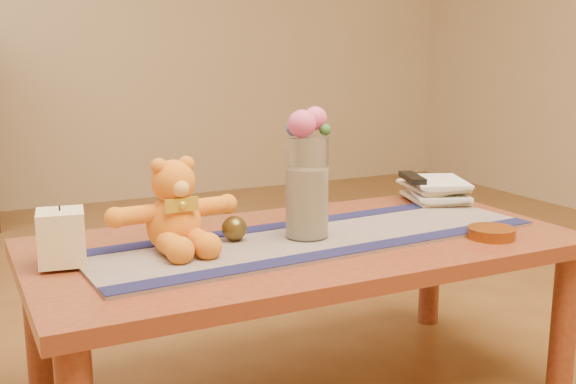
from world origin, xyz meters
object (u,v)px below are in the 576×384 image
teddy_bear (173,205)px  pillar_candle (61,237)px  book_bottom (411,200)px  bronze_ball (234,228)px  amber_dish (491,233)px  glass_vase (307,188)px  tv_remote (412,178)px

teddy_bear → pillar_candle: 0.27m
teddy_bear → book_bottom: bearing=7.6°
bronze_ball → amber_dish: bronze_ball is taller
bronze_ball → glass_vase: bearing=-15.8°
glass_vase → bronze_ball: 0.21m
pillar_candle → tv_remote: size_ratio=0.77×
teddy_bear → bronze_ball: 0.17m
teddy_bear → tv_remote: teddy_bear is taller
book_bottom → tv_remote: size_ratio=1.39×
tv_remote → glass_vase: bearing=-136.0°
teddy_bear → book_bottom: 0.86m
pillar_candle → amber_dish: bearing=-13.3°
pillar_candle → book_bottom: pillar_candle is taller
teddy_bear → amber_dish: teddy_bear is taller
glass_vase → bronze_ball: glass_vase is taller
book_bottom → tv_remote: 0.08m
glass_vase → bronze_ball: size_ratio=4.08×
book_bottom → teddy_bear: bearing=-151.6°
bronze_ball → amber_dish: size_ratio=0.51×
pillar_candle → book_bottom: bearing=9.7°
tv_remote → teddy_bear: bearing=-149.1°
tv_remote → bronze_ball: bearing=-146.0°
teddy_bear → glass_vase: size_ratio=1.20×
glass_vase → book_bottom: glass_vase is taller
teddy_bear → book_bottom: size_ratio=1.40×
glass_vase → amber_dish: 0.50m
teddy_bear → tv_remote: bearing=7.0°
teddy_bear → amber_dish: bearing=-22.7°
book_bottom → pillar_candle: bearing=-153.8°
bronze_ball → tv_remote: tv_remote is taller
pillar_candle → glass_vase: glass_vase is taller
bronze_ball → amber_dish: (0.62, -0.25, -0.03)m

